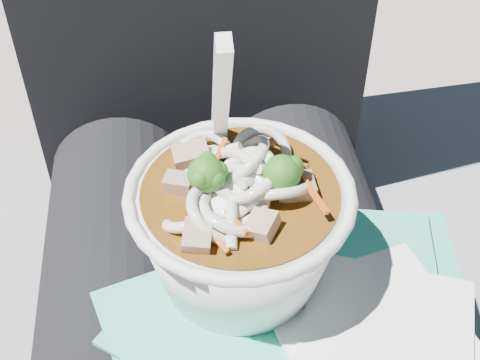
{
  "coord_description": "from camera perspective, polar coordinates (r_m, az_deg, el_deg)",
  "views": [
    {
      "loc": [
        -0.03,
        -0.32,
        1.05
      ],
      "look_at": [
        0.01,
        0.0,
        0.73
      ],
      "focal_mm": 50.0,
      "sensor_mm": 36.0,
      "label": 1
    }
  ],
  "objects": [
    {
      "name": "plastic_bag",
      "position": [
        0.5,
        4.87,
        -13.02
      ],
      "size": [
        0.3,
        0.28,
        0.01
      ],
      "color": "#2BB593",
      "rests_on": "lap"
    },
    {
      "name": "napkins",
      "position": [
        0.5,
        11.8,
        -12.7
      ],
      "size": [
        0.16,
        0.16,
        0.01
      ],
      "color": "white",
      "rests_on": "plastic_bag"
    },
    {
      "name": "person_body",
      "position": [
        0.63,
        -1.99,
        -5.49
      ],
      "size": [
        0.34,
        0.94,
        1.02
      ],
      "color": "black",
      "rests_on": "ground"
    },
    {
      "name": "udon_bowl",
      "position": [
        0.48,
        -0.03,
        -3.6
      ],
      "size": [
        0.2,
        0.2,
        0.21
      ],
      "color": "white",
      "rests_on": "plastic_bag"
    },
    {
      "name": "lap",
      "position": [
        0.59,
        -1.03,
        -13.52
      ],
      "size": [
        0.33,
        0.48,
        0.14
      ],
      "color": "black",
      "rests_on": "stone_ledge"
    }
  ]
}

